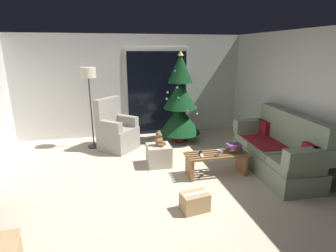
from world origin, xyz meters
TOP-DOWN VIEW (x-y plane):
  - ground_plane at (0.00, 0.00)m, footprint 7.00×7.00m
  - wall_back at (0.00, 3.06)m, footprint 5.72×0.12m
  - wall_right at (2.86, 0.00)m, footprint 0.12×6.00m
  - patio_door_frame at (0.63, 2.99)m, footprint 1.60×0.02m
  - patio_door_glass at (0.63, 2.97)m, footprint 1.50×0.02m
  - couch at (2.32, 0.23)m, footprint 0.87×1.97m
  - coffee_table at (1.19, 0.33)m, footprint 1.10×0.40m
  - remote_silver at (1.28, 0.41)m, footprint 0.11×0.16m
  - remote_graphite at (1.17, 0.25)m, footprint 0.14×0.14m
  - remote_black at (0.91, 0.40)m, footprint 0.11×0.16m
  - remote_white at (0.89, 0.27)m, footprint 0.07×0.16m
  - book_stack at (1.52, 0.33)m, footprint 0.27×0.22m
  - cell_phone at (1.50, 0.35)m, footprint 0.13×0.16m
  - christmas_tree at (1.03, 2.23)m, footprint 0.99×0.99m
  - armchair at (-0.47, 2.03)m, footprint 0.97×0.97m
  - floor_lamp at (-0.98, 2.27)m, footprint 0.32×0.32m
  - ottoman at (0.28, 0.97)m, footprint 0.44×0.44m
  - teddy_bear_chestnut at (0.29, 0.96)m, footprint 0.22×0.21m
  - cardboard_box_taped_mid_floor at (0.48, -0.63)m, footprint 0.41×0.30m

SIDE VIEW (x-z plane):
  - ground_plane at x=0.00m, z-range 0.00..0.00m
  - cardboard_box_taped_mid_floor at x=0.48m, z-range 0.00..0.26m
  - ottoman at x=0.28m, z-range 0.00..0.40m
  - coffee_table at x=1.19m, z-range 0.07..0.47m
  - couch at x=2.32m, z-range -0.14..0.94m
  - armchair at x=-0.47m, z-range -0.16..0.97m
  - remote_silver at x=1.28m, z-range 0.41..0.43m
  - remote_graphite at x=1.17m, z-range 0.41..0.43m
  - remote_black at x=0.91m, z-range 0.41..0.43m
  - remote_white at x=0.89m, z-range 0.41..0.43m
  - book_stack at x=1.52m, z-range 0.41..0.55m
  - teddy_bear_chestnut at x=0.29m, z-range 0.38..0.66m
  - cell_phone at x=1.50m, z-range 0.55..0.56m
  - christmas_tree at x=1.03m, z-range -0.13..2.00m
  - patio_door_glass at x=0.63m, z-range 0.00..2.10m
  - patio_door_frame at x=0.63m, z-range 0.00..2.20m
  - wall_back at x=0.00m, z-range 0.00..2.50m
  - wall_right at x=2.86m, z-range 0.00..2.50m
  - floor_lamp at x=-0.98m, z-range 0.61..2.40m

